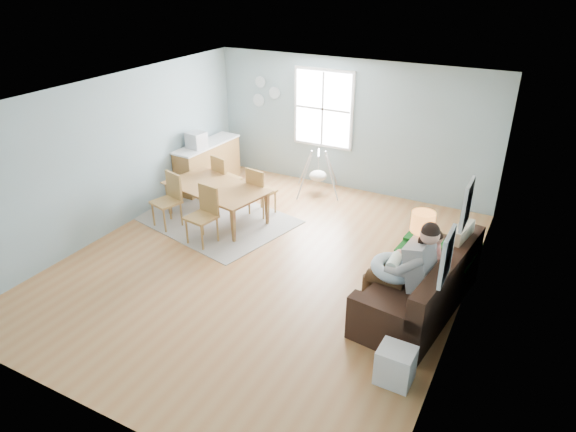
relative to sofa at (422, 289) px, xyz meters
The scene contains 22 objects.
room 3.27m from the sofa, behind, with size 8.40×9.40×3.90m.
window 4.88m from the sofa, 131.60° to the left, with size 1.32×0.08×1.62m.
pictures 1.88m from the sofa, 65.85° to the right, with size 0.05×1.34×0.74m.
wall_plates 5.92m from the sofa, 142.11° to the left, with size 0.67×0.02×0.66m.
sofa is the anchor object (origin of this frame).
green_throw 0.81m from the sofa, 89.16° to the left, with size 1.05×0.88×0.04m, color #145B1E.
beige_pillow 0.83m from the sofa, 60.85° to the left, with size 0.16×0.56×0.56m, color tan.
father 0.60m from the sofa, 120.86° to the right, with size 1.10×0.52×1.52m.
nursing_pillow 0.60m from the sofa, 141.61° to the right, with size 0.61×0.61×0.17m, color silver.
infant 0.66m from the sofa, 145.57° to the right, with size 0.16×0.43×0.16m.
toddler 0.51m from the sofa, 103.92° to the left, with size 0.59×0.31×0.91m.
floor_lamp 0.92m from the sofa, 149.82° to the right, with size 0.30×0.30×1.51m.
storage_cube 1.51m from the sofa, 86.84° to the right, with size 0.42×0.37×0.45m.
rug 4.24m from the sofa, 166.89° to the left, with size 2.68×2.03×0.01m, color gray.
dining_table 4.23m from the sofa, 166.89° to the left, with size 1.91×1.06×0.67m, color brown.
chair_sw 4.75m from the sofa, behind, with size 0.55×0.55×0.99m.
chair_se 3.81m from the sofa, behind, with size 0.52×0.52×1.00m.
chair_nw 4.77m from the sofa, 158.92° to the left, with size 0.54×0.54×0.97m.
chair_ne 3.81m from the sofa, 156.83° to the left, with size 0.50×0.50×0.96m.
counter 5.69m from the sofa, 156.55° to the left, with size 0.61×1.72×0.95m.
monitor 5.63m from the sofa, 159.62° to the left, with size 0.39×0.37×0.32m.
baby_swing 4.21m from the sofa, 134.69° to the left, with size 1.14×1.15×0.88m.
Camera 1 is at (3.61, -6.09, 4.37)m, focal length 32.00 mm.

